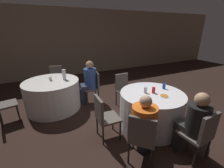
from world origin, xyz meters
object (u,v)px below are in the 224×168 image
at_px(person_blue_shirt, 88,82).
at_px(chair_far_west, 0,102).
at_px(chair_near_south, 201,133).
at_px(soda_can_red, 154,90).
at_px(table_far, 53,95).
at_px(soda_can_silver, 145,90).
at_px(bottle_far, 64,75).
at_px(chair_near_southwest, 142,135).
at_px(chair_far_east, 94,85).
at_px(pizza_plate_near, 164,96).
at_px(chair_near_west, 104,114).
at_px(person_orange_shirt, 144,126).
at_px(chair_far_north, 57,77).
at_px(soda_can_blue, 164,86).
at_px(person_black_shirt, 192,124).
at_px(table_near, 151,109).
at_px(chair_near_north, 123,87).

bearing_deg(person_blue_shirt, chair_far_west, 99.25).
height_order(chair_near_south, soda_can_red, soda_can_red).
bearing_deg(soda_can_red, chair_near_south, -87.44).
bearing_deg(table_far, soda_can_silver, -43.74).
bearing_deg(bottle_far, chair_near_southwest, -73.75).
bearing_deg(chair_far_west, chair_far_east, 81.42).
relative_size(chair_far_east, pizza_plate_near, 4.10).
bearing_deg(pizza_plate_near, soda_can_silver, 127.78).
distance_m(chair_near_west, person_orange_shirt, 0.78).
bearing_deg(soda_can_red, pizza_plate_near, -68.87).
xyz_separation_m(chair_near_south, chair_far_north, (-1.65, 3.82, 0.00)).
height_order(chair_far_west, chair_far_north, same).
bearing_deg(chair_near_west, soda_can_blue, 93.73).
distance_m(table_far, bottle_far, 0.61).
bearing_deg(person_orange_shirt, person_black_shirt, 25.70).
distance_m(chair_near_west, chair_far_east, 1.58).
relative_size(chair_near_south, person_black_shirt, 0.77).
bearing_deg(bottle_far, chair_far_west, -172.04).
relative_size(chair_near_south, pizza_plate_near, 4.10).
bearing_deg(chair_far_east, soda_can_blue, -138.04).
relative_size(table_far, chair_near_south, 1.56).
distance_m(chair_near_south, bottle_far, 3.16).
bearing_deg(person_blue_shirt, table_near, -145.53).
height_order(chair_far_east, bottle_far, bottle_far).
bearing_deg(table_far, table_near, -43.03).
bearing_deg(table_near, person_blue_shirt, 118.78).
xyz_separation_m(chair_near_north, pizza_plate_near, (0.18, -1.29, 0.25)).
distance_m(chair_near_north, pizza_plate_near, 1.32).
bearing_deg(soda_can_red, chair_far_north, 120.18).
height_order(table_far, pizza_plate_near, pizza_plate_near).
relative_size(table_far, soda_can_red, 11.14).
xyz_separation_m(chair_near_south, chair_far_west, (-2.94, 2.54, 0.00)).
xyz_separation_m(table_near, person_black_shirt, (0.06, -0.91, 0.19)).
bearing_deg(chair_near_southwest, pizza_plate_near, 76.94).
bearing_deg(chair_far_west, chair_far_north, 123.32).
bearing_deg(soda_can_red, chair_near_southwest, -137.29).
distance_m(person_blue_shirt, pizza_plate_near, 2.07).
xyz_separation_m(chair_far_east, person_orange_shirt, (0.06, -2.21, 0.06)).
xyz_separation_m(chair_near_south, soda_can_blue, (0.31, 1.15, 0.30)).
height_order(chair_near_south, soda_can_silver, soda_can_silver).
bearing_deg(chair_near_west, chair_far_north, -167.43).
xyz_separation_m(person_orange_shirt, person_black_shirt, (0.72, -0.27, -0.01)).
xyz_separation_m(chair_near_south, person_black_shirt, (-0.01, 0.16, 0.05)).
height_order(person_blue_shirt, soda_can_red, person_blue_shirt).
bearing_deg(soda_can_silver, chair_near_southwest, -128.74).
relative_size(chair_near_west, chair_far_east, 1.00).
xyz_separation_m(person_black_shirt, pizza_plate_near, (0.05, 0.69, 0.19)).
bearing_deg(table_far, soda_can_blue, -36.31).
bearing_deg(chair_near_south, person_blue_shirt, 105.87).
height_order(person_black_shirt, soda_can_silver, person_black_shirt).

